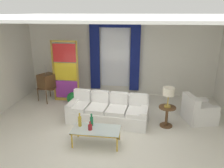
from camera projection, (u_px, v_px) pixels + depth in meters
ground_plane at (109, 130)px, 6.20m from camera, size 16.00×16.00×0.00m
wall_rear at (120, 56)px, 8.62m from camera, size 8.00×0.12×3.00m
ceiling_slab at (113, 16)px, 6.03m from camera, size 8.00×7.60×0.04m
curtained_window at (115, 50)px, 8.42m from camera, size 2.00×0.17×2.70m
couch_white_long at (108, 111)px, 6.66m from camera, size 2.41×1.13×0.86m
coffee_table at (96, 130)px, 5.44m from camera, size 1.17×0.58×0.41m
bottle_blue_decanter at (80, 121)px, 5.53m from camera, size 0.08×0.08×0.36m
bottle_crystal_tall at (92, 121)px, 5.55m from camera, size 0.08×0.08×0.33m
bottle_amber_squat at (90, 127)px, 5.37m from camera, size 0.10×0.10×0.22m
vintage_tv at (47, 81)px, 8.07m from camera, size 0.72×0.75×1.35m
armchair_white at (198, 112)px, 6.64m from camera, size 1.00×0.98×0.80m
stained_glass_divider at (66, 73)px, 7.94m from camera, size 0.95×0.05×2.20m
peacock_figurine at (72, 99)px, 7.80m from camera, size 0.44×0.60×0.50m
round_side_table at (167, 115)px, 6.31m from camera, size 0.48×0.48×0.59m
table_lamp_brass at (169, 92)px, 6.10m from camera, size 0.32×0.32×0.57m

